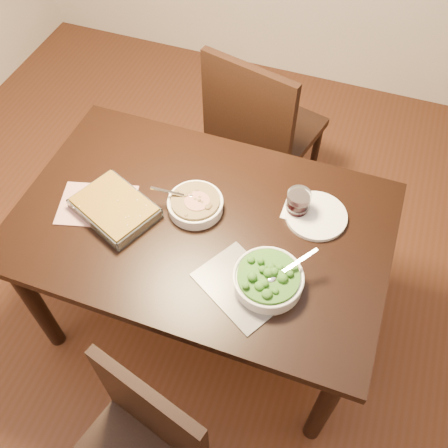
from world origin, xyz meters
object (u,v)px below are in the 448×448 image
Objects in this scene: table at (202,236)px; broccoli_bowl at (268,279)px; baking_dish at (115,208)px; wine_tumbler at (298,202)px; dinner_plate at (316,216)px; chair_far at (259,129)px; stew_bowl at (195,204)px.

table is 0.38m from broccoli_bowl.
baking_dish is (-0.32, -0.07, 0.12)m from table.
wine_tumbler reaches higher than table.
dinner_plate is (0.08, -0.00, -0.05)m from wine_tumbler.
baking_dish is 0.92m from chair_far.
baking_dish is at bearing -167.94° from table.
stew_bowl is at bearing -162.12° from wine_tumbler.
dinner_plate is at bearing 41.71° from baking_dish.
chair_far is at bearing 123.78° from dinner_plate.
broccoli_bowl is 2.43× the size of wine_tumbler.
table is at bearing -157.27° from dinner_plate.
dinner_plate is (0.40, 0.17, 0.10)m from table.
stew_bowl is 0.74m from chair_far.
table is 1.41× the size of chair_far.
broccoli_bowl is 0.34m from wine_tumbler.
chair_far reaches higher than stew_bowl.
baking_dish is 1.56× the size of dinner_plate.
dinner_plate is at bearing 22.73° from table.
chair_far is (-0.31, 0.93, -0.23)m from broccoli_bowl.
stew_bowl is 0.38m from wine_tumbler.
chair_far is at bearing 92.33° from baking_dish.
wine_tumbler is (0.32, 0.17, 0.15)m from table.
baking_dish reaches higher than table.
wine_tumbler is 0.43× the size of dinner_plate.
dinner_plate is at bearing 75.37° from broccoli_bowl.
wine_tumbler is at bearing 43.83° from baking_dish.
stew_bowl is 0.96× the size of broccoli_bowl.
broccoli_bowl reaches higher than table.
dinner_plate is (0.44, 0.12, -0.02)m from stew_bowl.
chair_far reaches higher than broccoli_bowl.
stew_bowl is 0.30m from baking_dish.
wine_tumbler is (0.36, 0.12, 0.03)m from stew_bowl.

